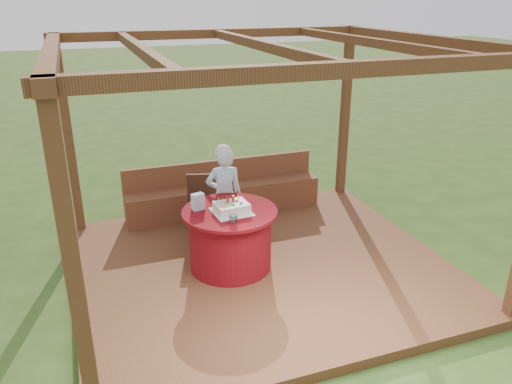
% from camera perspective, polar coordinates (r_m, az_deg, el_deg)
% --- Properties ---
extents(ground, '(60.00, 60.00, 0.00)m').
position_cam_1_polar(ground, '(6.44, 0.76, -9.08)').
color(ground, '#2B4617').
rests_on(ground, ground).
extents(deck, '(4.50, 4.00, 0.12)m').
position_cam_1_polar(deck, '(6.41, 0.77, -8.61)').
color(deck, brown).
rests_on(deck, ground).
extents(pergola, '(4.50, 4.00, 2.72)m').
position_cam_1_polar(pergola, '(5.60, 0.89, 12.58)').
color(pergola, brown).
rests_on(pergola, deck).
extents(bench, '(3.00, 0.42, 0.80)m').
position_cam_1_polar(bench, '(7.74, -3.69, -0.44)').
color(bench, brown).
rests_on(bench, deck).
extents(table, '(1.15, 1.15, 0.76)m').
position_cam_1_polar(table, '(6.14, -2.96, -5.32)').
color(table, maroon).
rests_on(table, deck).
extents(chair, '(0.49, 0.49, 0.85)m').
position_cam_1_polar(chair, '(7.00, -6.22, -1.23)').
color(chair, '#3D1F13').
rests_on(chair, deck).
extents(elderly_woman, '(0.52, 0.37, 1.38)m').
position_cam_1_polar(elderly_woman, '(6.67, -3.64, -0.20)').
color(elderly_woman, '#ABD7FF').
rests_on(elderly_woman, deck).
extents(birthday_cake, '(0.46, 0.46, 0.19)m').
position_cam_1_polar(birthday_cake, '(5.91, -2.81, -1.78)').
color(birthday_cake, white).
rests_on(birthday_cake, table).
extents(gift_bag, '(0.16, 0.12, 0.20)m').
position_cam_1_polar(gift_bag, '(6.00, -6.65, -1.10)').
color(gift_bag, '#ED99C8').
rests_on(gift_bag, table).
extents(drinking_glass, '(0.11, 0.11, 0.09)m').
position_cam_1_polar(drinking_glass, '(5.64, -2.61, -3.12)').
color(drinking_glass, white).
rests_on(drinking_glass, table).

